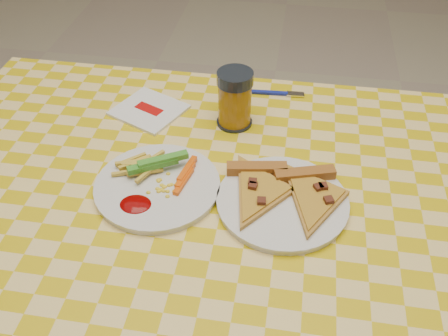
{
  "coord_description": "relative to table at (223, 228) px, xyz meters",
  "views": [
    {
      "loc": [
        0.11,
        -0.64,
        1.41
      ],
      "look_at": [
        -0.01,
        0.07,
        0.78
      ],
      "focal_mm": 40.0,
      "sensor_mm": 36.0,
      "label": 1
    }
  ],
  "objects": [
    {
      "name": "table",
      "position": [
        0.0,
        0.0,
        0.0
      ],
      "size": [
        1.28,
        0.88,
        0.76
      ],
      "color": "silver",
      "rests_on": "ground"
    },
    {
      "name": "plate_left",
      "position": [
        -0.13,
        0.01,
        0.08
      ],
      "size": [
        0.26,
        0.26,
        0.01
      ],
      "primitive_type": "cylinder",
      "rotation": [
        0.0,
        0.0,
        0.12
      ],
      "color": "silver",
      "rests_on": "table"
    },
    {
      "name": "plate_right",
      "position": [
        0.11,
        0.01,
        0.08
      ],
      "size": [
        0.3,
        0.3,
        0.01
      ],
      "primitive_type": "cylinder",
      "rotation": [
        0.0,
        0.0,
        -0.32
      ],
      "color": "silver",
      "rests_on": "table"
    },
    {
      "name": "fries_veggies",
      "position": [
        -0.14,
        0.03,
        0.1
      ],
      "size": [
        0.18,
        0.16,
        0.04
      ],
      "color": "gold",
      "rests_on": "plate_left"
    },
    {
      "name": "pizza_slices",
      "position": [
        0.11,
        0.02,
        0.09
      ],
      "size": [
        0.28,
        0.25,
        0.02
      ],
      "color": "#BC7F3A",
      "rests_on": "plate_right"
    },
    {
      "name": "drink_glass",
      "position": [
        -0.02,
        0.24,
        0.14
      ],
      "size": [
        0.08,
        0.08,
        0.13
      ],
      "color": "black",
      "rests_on": "table"
    },
    {
      "name": "napkin",
      "position": [
        -0.21,
        0.26,
        0.08
      ],
      "size": [
        0.18,
        0.18,
        0.01
      ],
      "rotation": [
        0.0,
        0.0,
        -0.43
      ],
      "color": "white",
      "rests_on": "table"
    },
    {
      "name": "fork",
      "position": [
        0.07,
        0.37,
        0.08
      ],
      "size": [
        0.13,
        0.02,
        0.01
      ],
      "rotation": [
        0.0,
        0.0,
        0.05
      ],
      "color": "navy",
      "rests_on": "table"
    }
  ]
}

